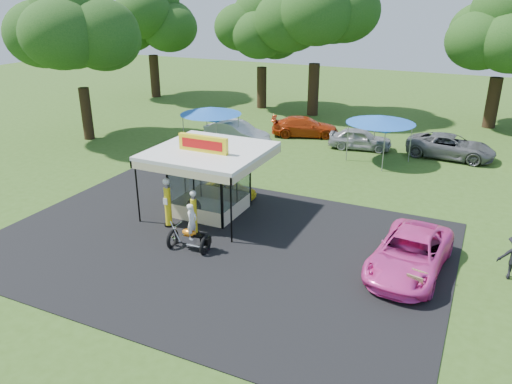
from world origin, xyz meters
TOP-DOWN VIEW (x-y plane):
  - ground at (0.00, 0.00)m, footprint 120.00×120.00m
  - asphalt_apron at (0.00, 2.00)m, footprint 20.00×14.00m
  - gas_station_kiosk at (-2.00, 4.99)m, footprint 5.40×5.40m
  - gas_pump_left at (-2.98, 2.67)m, footprint 0.46×0.46m
  - gas_pump_right at (-1.43, 2.51)m, footprint 0.41×0.41m
  - motorcycle at (-0.71, 1.10)m, footprint 1.96×1.03m
  - spare_tires at (-2.73, 4.53)m, footprint 0.93×0.87m
  - a_frame_sign at (8.71, 1.42)m, footprint 0.64×0.66m
  - kiosk_car at (-2.00, 7.20)m, footprint 2.82×1.13m
  - pink_sedan at (8.16, 3.34)m, footprint 3.05×5.84m
  - bg_car_a at (-6.52, 16.63)m, footprint 5.31×2.65m
  - bg_car_b at (-2.70, 20.85)m, footprint 5.59×3.75m
  - bg_car_c at (2.07, 19.29)m, footprint 4.65×2.45m
  - bg_car_d at (8.16, 19.86)m, footprint 5.90×3.00m
  - tent_west at (-7.62, 14.83)m, footprint 4.34×4.34m
  - tent_east at (3.86, 17.02)m, footprint 4.47×4.47m
  - oak_far_a at (-22.78, 29.04)m, footprint 10.36×10.36m
  - oak_far_b at (-10.12, 28.90)m, footprint 9.04×9.04m
  - oak_far_c at (-4.59, 28.08)m, footprint 11.12×11.12m
  - oak_far_d at (10.28, 30.06)m, footprint 9.62×9.62m
  - oak_near at (-17.47, 13.03)m, footprint 10.07×10.07m

SIDE VIEW (x-z plane):
  - ground at x=0.00m, z-range 0.00..0.00m
  - asphalt_apron at x=0.00m, z-range 0.00..0.04m
  - spare_tires at x=-2.73m, z-range -0.01..0.75m
  - kiosk_car at x=-2.00m, z-range 0.00..0.96m
  - a_frame_sign at x=8.71m, z-range 0.01..1.08m
  - bg_car_b at x=-2.70m, z-range 0.00..1.50m
  - bg_car_c at x=2.07m, z-range 0.00..1.51m
  - pink_sedan at x=8.16m, z-range 0.00..1.57m
  - bg_car_d at x=8.16m, z-range 0.00..1.60m
  - bg_car_a at x=-6.52m, z-range 0.00..1.67m
  - motorcycle at x=-0.71m, z-range -0.25..2.03m
  - gas_pump_right at x=-1.43m, z-range -0.05..2.14m
  - gas_pump_left at x=-2.98m, z-range -0.05..2.43m
  - gas_station_kiosk at x=-2.00m, z-range -0.31..3.87m
  - tent_west at x=-7.62m, z-range 1.23..4.26m
  - tent_east at x=3.86m, z-range 1.27..4.39m
  - oak_far_b at x=-10.12m, z-range 1.49..12.28m
  - oak_near at x=-17.47m, z-range 1.47..13.06m
  - oak_far_d at x=10.28m, z-range 1.57..13.03m
  - oak_far_a at x=-22.78m, z-range 1.67..13.95m
  - oak_far_c at x=-4.59m, z-range 1.76..14.87m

